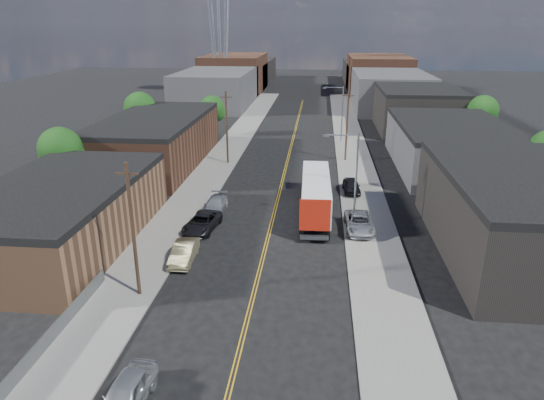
% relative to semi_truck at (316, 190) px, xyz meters
% --- Properties ---
extents(ground, '(260.00, 260.00, 0.00)m').
position_rel_semi_truck_xyz_m(ground, '(-4.24, 32.11, -2.38)').
color(ground, black).
rests_on(ground, ground).
extents(centerline, '(0.32, 120.00, 0.01)m').
position_rel_semi_truck_xyz_m(centerline, '(-4.24, 17.11, -2.37)').
color(centerline, gold).
rests_on(centerline, ground).
extents(sidewalk_left, '(5.00, 140.00, 0.15)m').
position_rel_semi_truck_xyz_m(sidewalk_left, '(-13.74, 17.11, -2.30)').
color(sidewalk_left, slate).
rests_on(sidewalk_left, ground).
extents(sidewalk_right, '(5.00, 140.00, 0.15)m').
position_rel_semi_truck_xyz_m(sidewalk_right, '(5.26, 17.11, -2.30)').
color(sidewalk_right, slate).
rests_on(sidewalk_right, ground).
extents(warehouse_tan, '(12.00, 22.00, 5.60)m').
position_rel_semi_truck_xyz_m(warehouse_tan, '(-22.24, -9.89, 0.42)').
color(warehouse_tan, brown).
rests_on(warehouse_tan, ground).
extents(warehouse_brown, '(12.00, 26.00, 6.60)m').
position_rel_semi_truck_xyz_m(warehouse_brown, '(-22.24, 16.11, 0.92)').
color(warehouse_brown, '#522F21').
rests_on(warehouse_brown, ground).
extents(industrial_right_a, '(14.00, 22.00, 7.10)m').
position_rel_semi_truck_xyz_m(industrial_right_a, '(17.75, -7.89, 1.17)').
color(industrial_right_a, black).
rests_on(industrial_right_a, ground).
extents(industrial_right_b, '(14.00, 24.00, 6.10)m').
position_rel_semi_truck_xyz_m(industrial_right_b, '(17.76, 18.11, 0.67)').
color(industrial_right_b, '#343437').
rests_on(industrial_right_b, ground).
extents(industrial_right_c, '(14.00, 22.00, 7.60)m').
position_rel_semi_truck_xyz_m(industrial_right_c, '(17.76, 44.11, 1.42)').
color(industrial_right_c, black).
rests_on(industrial_right_c, ground).
extents(skyline_left_a, '(16.00, 30.00, 8.00)m').
position_rel_semi_truck_xyz_m(skyline_left_a, '(-24.24, 67.11, 1.62)').
color(skyline_left_a, '#343437').
rests_on(skyline_left_a, ground).
extents(skyline_right_a, '(16.00, 30.00, 8.00)m').
position_rel_semi_truck_xyz_m(skyline_right_a, '(15.76, 67.11, 1.62)').
color(skyline_right_a, '#343437').
rests_on(skyline_right_a, ground).
extents(skyline_left_b, '(16.00, 26.00, 10.00)m').
position_rel_semi_truck_xyz_m(skyline_left_b, '(-24.24, 92.11, 2.62)').
color(skyline_left_b, '#522F21').
rests_on(skyline_left_b, ground).
extents(skyline_right_b, '(16.00, 26.00, 10.00)m').
position_rel_semi_truck_xyz_m(skyline_right_b, '(15.76, 92.11, 2.62)').
color(skyline_right_b, '#522F21').
rests_on(skyline_right_b, ground).
extents(skyline_left_c, '(16.00, 40.00, 7.00)m').
position_rel_semi_truck_xyz_m(skyline_left_c, '(-24.24, 112.11, 1.12)').
color(skyline_left_c, black).
rests_on(skyline_left_c, ground).
extents(skyline_right_c, '(16.00, 40.00, 7.00)m').
position_rel_semi_truck_xyz_m(skyline_right_c, '(15.76, 112.11, 1.12)').
color(skyline_right_c, black).
rests_on(skyline_right_c, ground).
extents(streetlight_near, '(3.39, 0.25, 9.00)m').
position_rel_semi_truck_xyz_m(streetlight_near, '(3.36, -2.89, 2.95)').
color(streetlight_near, gray).
rests_on(streetlight_near, ground).
extents(streetlight_far, '(3.39, 0.25, 9.00)m').
position_rel_semi_truck_xyz_m(streetlight_far, '(3.36, 32.11, 2.95)').
color(streetlight_far, gray).
rests_on(streetlight_far, ground).
extents(utility_pole_left_near, '(1.60, 0.26, 10.00)m').
position_rel_semi_truck_xyz_m(utility_pole_left_near, '(-12.44, -17.89, 2.76)').
color(utility_pole_left_near, black).
rests_on(utility_pole_left_near, ground).
extents(utility_pole_left_far, '(1.60, 0.26, 10.00)m').
position_rel_semi_truck_xyz_m(utility_pole_left_far, '(-12.44, 17.11, 2.76)').
color(utility_pole_left_far, black).
rests_on(utility_pole_left_far, ground).
extents(utility_pole_right, '(1.60, 0.26, 10.00)m').
position_rel_semi_truck_xyz_m(utility_pole_right, '(3.96, 20.11, 2.76)').
color(utility_pole_right, black).
rests_on(utility_pole_right, ground).
extents(chainlink_fence, '(0.05, 16.00, 1.22)m').
position_rel_semi_truck_xyz_m(chainlink_fence, '(-15.74, -24.39, -1.72)').
color(chainlink_fence, slate).
rests_on(chainlink_fence, ground).
extents(tree_left_near, '(4.85, 4.76, 7.91)m').
position_rel_semi_truck_xyz_m(tree_left_near, '(-28.18, 2.11, 2.80)').
color(tree_left_near, black).
rests_on(tree_left_near, ground).
extents(tree_left_mid, '(5.10, 5.04, 8.37)m').
position_rel_semi_truck_xyz_m(tree_left_mid, '(-28.18, 27.11, 3.11)').
color(tree_left_mid, black).
rests_on(tree_left_mid, ground).
extents(tree_left_far, '(4.35, 4.20, 6.97)m').
position_rel_semi_truck_xyz_m(tree_left_far, '(-18.18, 34.11, 2.19)').
color(tree_left_far, black).
rests_on(tree_left_far, ground).
extents(tree_right_far, '(4.85, 4.76, 7.91)m').
position_rel_semi_truck_xyz_m(tree_right_far, '(25.82, 32.11, 2.80)').
color(tree_right_far, black).
rests_on(tree_right_far, ground).
extents(semi_truck, '(2.99, 15.96, 4.17)m').
position_rel_semi_truck_xyz_m(semi_truck, '(0.00, 0.00, 0.00)').
color(semi_truck, silver).
rests_on(semi_truck, ground).
extents(car_left_a, '(2.32, 4.97, 1.64)m').
position_rel_semi_truck_xyz_m(car_left_a, '(-9.24, -28.50, -1.55)').
color(car_left_a, '#B8BCBE').
rests_on(car_left_a, ground).
extents(car_left_b, '(1.83, 4.86, 1.58)m').
position_rel_semi_truck_xyz_m(car_left_b, '(-10.64, -12.35, -1.58)').
color(car_left_b, '#79724F').
rests_on(car_left_b, ground).
extents(car_left_c, '(3.20, 5.80, 1.54)m').
position_rel_semi_truck_xyz_m(car_left_c, '(-10.64, -5.92, -1.61)').
color(car_left_c, black).
rests_on(car_left_c, ground).
extents(car_left_d, '(2.18, 5.23, 1.51)m').
position_rel_semi_truck_xyz_m(car_left_d, '(-10.34, -1.17, -1.62)').
color(car_left_d, '#B5B8BB').
rests_on(car_left_d, ground).
extents(car_right_lot_a, '(2.76, 5.66, 1.55)m').
position_rel_semi_truck_xyz_m(car_right_lot_a, '(4.16, -4.86, -1.45)').
color(car_right_lot_a, '#B5B9BB').
rests_on(car_right_lot_a, sidewalk_right).
extents(car_right_lot_c, '(2.06, 4.60, 1.53)m').
position_rel_semi_truck_xyz_m(car_right_lot_c, '(4.04, 6.11, -1.46)').
color(car_right_lot_c, black).
rests_on(car_right_lot_c, sidewalk_right).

